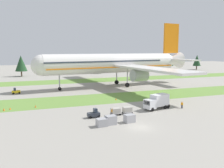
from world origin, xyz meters
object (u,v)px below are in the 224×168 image
at_px(uld_container_1, 102,122).
at_px(ground_crew_marshaller, 112,112).
at_px(baggage_tug, 94,114).
at_px(taxiway_marker_2, 4,109).
at_px(cargo_dolly_second, 127,110).
at_px(cargo_dolly_lead, 116,111).
at_px(ground_crew_loader, 182,105).
at_px(taxiway_marker_3, 36,106).
at_px(uld_container_2, 129,118).
at_px(taxiway_marker_1, 10,108).
at_px(taxiway_marker_0, 116,99).
at_px(airliner, 116,63).
at_px(catering_truck, 157,101).
at_px(pushback_tractor, 16,91).
at_px(uld_container_0, 111,120).

bearing_deg(uld_container_1, ground_crew_marshaller, 54.25).
height_order(baggage_tug, taxiway_marker_2, baggage_tug).
bearing_deg(cargo_dolly_second, cargo_dolly_lead, 90.00).
bearing_deg(baggage_tug, ground_crew_loader, -91.74).
distance_m(uld_container_1, taxiway_marker_3, 22.76).
distance_m(ground_crew_loader, uld_container_2, 17.84).
bearing_deg(taxiway_marker_1, cargo_dolly_lead, -30.68).
relative_size(ground_crew_loader, taxiway_marker_0, 3.11).
bearing_deg(uld_container_2, cargo_dolly_second, 70.41).
height_order(baggage_tug, taxiway_marker_1, baggage_tug).
bearing_deg(taxiway_marker_3, airliner, 39.61).
xyz_separation_m(cargo_dolly_lead, catering_truck, (11.37, 1.63, 1.03)).
distance_m(airliner, pushback_tractor, 37.87).
xyz_separation_m(airliner, uld_container_2, (-14.17, -45.14, -8.33)).
bearing_deg(airliner, catering_truck, 167.89).
height_order(uld_container_0, uld_container_1, uld_container_0).
xyz_separation_m(airliner, cargo_dolly_second, (-12.05, -39.18, -8.19)).
bearing_deg(uld_container_1, airliner, 66.25).
xyz_separation_m(taxiway_marker_0, taxiway_marker_3, (-22.15, -1.55, -0.00)).
xyz_separation_m(uld_container_2, taxiway_marker_1, (-23.07, 19.03, -0.52)).
height_order(baggage_tug, taxiway_marker_3, baggage_tug).
xyz_separation_m(taxiway_marker_1, taxiway_marker_3, (5.88, 0.16, 0.01)).
xyz_separation_m(catering_truck, uld_container_1, (-16.54, -8.03, -1.20)).
height_order(uld_container_0, uld_container_2, uld_container_0).
bearing_deg(uld_container_1, taxiway_marker_0, 62.91).
height_order(cargo_dolly_second, taxiway_marker_0, cargo_dolly_second).
distance_m(baggage_tug, uld_container_0, 5.96).
xyz_separation_m(ground_crew_loader, uld_container_0, (-20.78, -6.13, -0.07)).
xyz_separation_m(taxiway_marker_0, taxiway_marker_2, (-29.35, -2.36, 0.03)).
bearing_deg(taxiway_marker_2, pushback_tractor, 85.27).
distance_m(airliner, uld_container_0, 49.45).
distance_m(cargo_dolly_lead, taxiway_marker_2, 26.75).
bearing_deg(taxiway_marker_3, pushback_tractor, 103.85).
bearing_deg(taxiway_marker_2, cargo_dolly_second, -25.10).
relative_size(uld_container_1, taxiway_marker_1, 3.72).
height_order(baggage_tug, ground_crew_loader, baggage_tug).
bearing_deg(cargo_dolly_lead, taxiway_marker_3, 47.92).
xyz_separation_m(ground_crew_loader, uld_container_2, (-16.80, -6.01, -0.16)).
bearing_deg(taxiway_marker_0, taxiway_marker_2, -175.40).
height_order(catering_truck, uld_container_1, catering_truck).
bearing_deg(catering_truck, uld_container_0, 101.02).
xyz_separation_m(baggage_tug, taxiway_marker_1, (-17.27, 13.48, -0.55)).
bearing_deg(cargo_dolly_second, taxiway_marker_0, -13.78).
height_order(ground_crew_loader, taxiway_marker_2, ground_crew_loader).
distance_m(catering_truck, uld_container_2, 12.99).
height_order(cargo_dolly_lead, taxiway_marker_0, cargo_dolly_lead).
xyz_separation_m(taxiway_marker_0, taxiway_marker_1, (-28.03, -1.70, -0.01)).
bearing_deg(uld_container_1, taxiway_marker_3, 119.61).
relative_size(airliner, taxiway_marker_0, 142.01).
bearing_deg(uld_container_2, uld_container_1, -174.29).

